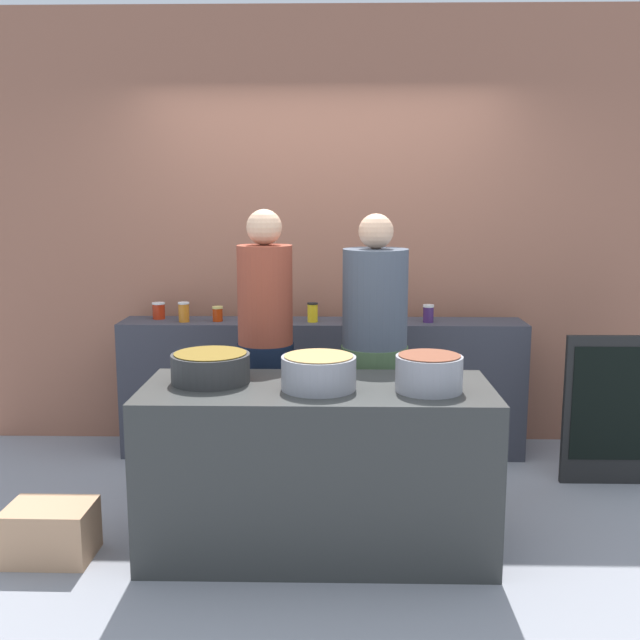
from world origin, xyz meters
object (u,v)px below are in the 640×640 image
preserve_jar_2 (218,314)px  cooking_pot_right (429,373)px  preserve_jar_4 (280,311)px  preserve_jar_6 (349,311)px  preserve_jar_7 (388,314)px  preserve_jar_0 (159,311)px  chalkboard_sign (610,410)px  cooking_pot_left (211,368)px  cooking_pot_center (319,372)px  preserve_jar_5 (313,312)px  preserve_jar_1 (184,312)px  preserve_jar_8 (428,313)px  cook_in_cap (374,373)px  preserve_jar_3 (265,313)px  bread_crate (51,532)px  cook_with_tongs (266,369)px

preserve_jar_2 → cooking_pot_right: 1.90m
preserve_jar_4 → preserve_jar_6: preserve_jar_6 is taller
preserve_jar_6 → preserve_jar_7: (0.26, -0.01, -0.02)m
preserve_jar_0 → preserve_jar_6: preserve_jar_6 is taller
preserve_jar_2 → chalkboard_sign: bearing=-11.5°
cooking_pot_left → cooking_pot_center: cooking_pot_center is taller
preserve_jar_0 → preserve_jar_5: 1.05m
preserve_jar_1 → preserve_jar_6: bearing=2.3°
preserve_jar_1 → preserve_jar_8: (1.62, 0.02, -0.01)m
preserve_jar_5 → cooking_pot_right: (0.59, -1.43, -0.06)m
preserve_jar_2 → preserve_jar_6: (0.88, 0.02, 0.02)m
preserve_jar_0 → chalkboard_sign: (2.87, -0.58, -0.51)m
cook_in_cap → chalkboard_sign: size_ratio=1.79×
preserve_jar_3 → cooking_pot_center: (0.40, -1.47, -0.05)m
preserve_jar_4 → preserve_jar_7: (0.72, -0.04, -0.02)m
preserve_jar_1 → preserve_jar_6: 1.10m
preserve_jar_1 → preserve_jar_2: (0.22, 0.03, -0.02)m
cooking_pot_center → cook_in_cap: bearing=66.5°
preserve_jar_3 → bread_crate: preserve_jar_3 is taller
cooking_pot_right → cook_with_tongs: 1.12m
preserve_jar_1 → cook_in_cap: 1.43m
preserve_jar_5 → bread_crate: bearing=-129.4°
preserve_jar_2 → preserve_jar_3: 0.31m
preserve_jar_2 → chalkboard_sign: (2.45, -0.50, -0.50)m
cooking_pot_center → cook_in_cap: (0.30, 0.69, -0.17)m
preserve_jar_7 → cook_in_cap: cook_in_cap is taller
preserve_jar_5 → preserve_jar_7: bearing=2.4°
preserve_jar_1 → preserve_jar_5: bearing=1.0°
preserve_jar_6 → bread_crate: preserve_jar_6 is taller
preserve_jar_0 → bread_crate: bearing=-96.5°
preserve_jar_3 → cooking_pot_center: bearing=-74.9°
preserve_jar_4 → chalkboard_sign: (2.04, -0.54, -0.51)m
preserve_jar_3 → preserve_jar_8: 1.09m
cooking_pot_left → chalkboard_sign: 2.46m
chalkboard_sign → preserve_jar_6: bearing=161.9°
preserve_jar_3 → bread_crate: 1.98m
cooking_pot_left → preserve_jar_8: bearing=46.4°
preserve_jar_4 → bread_crate: size_ratio=0.31×
preserve_jar_8 → cooking_pot_center: bearing=-116.2°
preserve_jar_2 → cooking_pot_center: 1.59m
preserve_jar_7 → preserve_jar_2: bearing=-179.6°
preserve_jar_5 → cook_with_tongs: 0.78m
preserve_jar_5 → cooking_pot_right: bearing=-67.5°
preserve_jar_5 → cooking_pot_left: size_ratio=0.33×
preserve_jar_1 → cooking_pot_left: (0.39, -1.27, -0.07)m
preserve_jar_5 → cooking_pot_center: bearing=-87.1°
cook_in_cap → bread_crate: size_ratio=4.03×
cooking_pot_left → cooking_pot_center: bearing=-12.6°
preserve_jar_7 → cook_in_cap: 0.78m
cooking_pot_center → preserve_jar_4: bearing=101.2°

